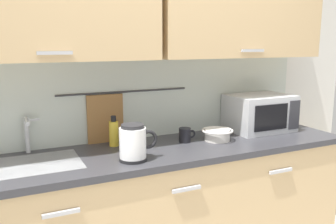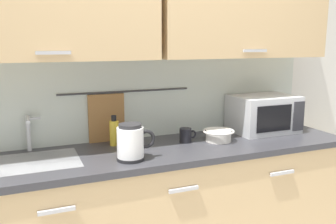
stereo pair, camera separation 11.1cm
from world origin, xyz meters
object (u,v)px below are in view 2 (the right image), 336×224
(electric_kettle, at_px, (131,142))
(dish_soap_bottle, at_px, (114,132))
(mixing_bowl, at_px, (218,135))
(mug_by_kettle, at_px, (186,135))
(microwave, at_px, (263,114))
(mug_near_sink, at_px, (130,141))

(electric_kettle, xyz_separation_m, dish_soap_bottle, (-0.02, 0.33, -0.01))
(mixing_bowl, height_order, mug_by_kettle, mug_by_kettle)
(dish_soap_bottle, xyz_separation_m, mixing_bowl, (0.67, -0.17, -0.04))
(electric_kettle, bearing_deg, microwave, 13.59)
(microwave, height_order, mug_by_kettle, microwave)
(electric_kettle, xyz_separation_m, mixing_bowl, (0.65, 0.16, -0.06))
(dish_soap_bottle, height_order, mug_near_sink, dish_soap_bottle)
(microwave, xyz_separation_m, mug_near_sink, (-1.04, -0.06, -0.09))
(mug_by_kettle, bearing_deg, electric_kettle, -153.98)
(microwave, relative_size, mug_near_sink, 3.83)
(microwave, xyz_separation_m, electric_kettle, (-1.10, -0.26, -0.03))
(mug_near_sink, relative_size, mug_by_kettle, 1.00)
(dish_soap_bottle, bearing_deg, mug_by_kettle, -13.90)
(mixing_bowl, xyz_separation_m, mug_by_kettle, (-0.21, 0.06, 0.00))
(mug_near_sink, relative_size, mixing_bowl, 0.56)
(microwave, relative_size, mug_by_kettle, 3.83)
(mixing_bowl, distance_m, mug_by_kettle, 0.22)
(dish_soap_bottle, bearing_deg, mixing_bowl, -14.36)
(electric_kettle, distance_m, mug_by_kettle, 0.49)
(microwave, height_order, electric_kettle, microwave)
(electric_kettle, relative_size, dish_soap_bottle, 1.16)
(microwave, height_order, mug_near_sink, microwave)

